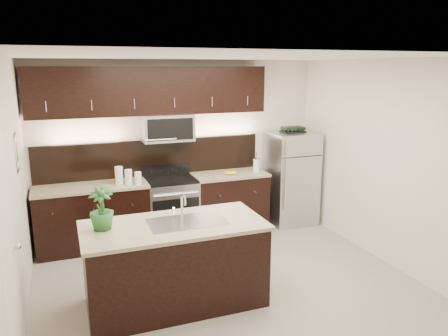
% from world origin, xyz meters
% --- Properties ---
extents(ground, '(4.50, 4.50, 0.00)m').
position_xyz_m(ground, '(0.00, 0.00, 0.00)').
color(ground, gray).
rests_on(ground, ground).
extents(room_walls, '(4.52, 4.02, 2.71)m').
position_xyz_m(room_walls, '(-0.11, -0.04, 1.70)').
color(room_walls, beige).
rests_on(room_walls, ground).
extents(counter_run, '(3.51, 0.65, 0.94)m').
position_xyz_m(counter_run, '(-0.46, 1.69, 0.47)').
color(counter_run, black).
rests_on(counter_run, ground).
extents(upper_fixtures, '(3.49, 0.40, 1.66)m').
position_xyz_m(upper_fixtures, '(-0.43, 1.84, 2.14)').
color(upper_fixtures, black).
rests_on(upper_fixtures, counter_run).
extents(island, '(1.96, 0.96, 0.94)m').
position_xyz_m(island, '(-0.69, -0.24, 0.47)').
color(island, black).
rests_on(island, ground).
extents(sink_faucet, '(0.84, 0.50, 0.28)m').
position_xyz_m(sink_faucet, '(-0.54, -0.23, 0.96)').
color(sink_faucet, silver).
rests_on(sink_faucet, island).
extents(refrigerator, '(0.74, 0.67, 1.54)m').
position_xyz_m(refrigerator, '(1.80, 1.63, 0.77)').
color(refrigerator, '#B2B2B7').
rests_on(refrigerator, ground).
extents(wine_rack, '(0.38, 0.24, 0.09)m').
position_xyz_m(wine_rack, '(1.80, 1.63, 1.59)').
color(wine_rack, black).
rests_on(wine_rack, refrigerator).
extents(plant, '(0.34, 0.34, 0.46)m').
position_xyz_m(plant, '(-1.42, -0.14, 1.17)').
color(plant, '#245C26').
rests_on(plant, island).
extents(canisters, '(0.36, 0.22, 0.25)m').
position_xyz_m(canisters, '(-0.92, 1.60, 1.05)').
color(canisters, silver).
rests_on(canisters, counter_run).
extents(french_press, '(0.11, 0.11, 0.31)m').
position_xyz_m(french_press, '(1.16, 1.64, 1.06)').
color(french_press, silver).
rests_on(french_press, counter_run).
extents(bananas, '(0.22, 0.19, 0.06)m').
position_xyz_m(bananas, '(0.65, 1.61, 0.97)').
color(bananas, yellow).
rests_on(bananas, counter_run).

